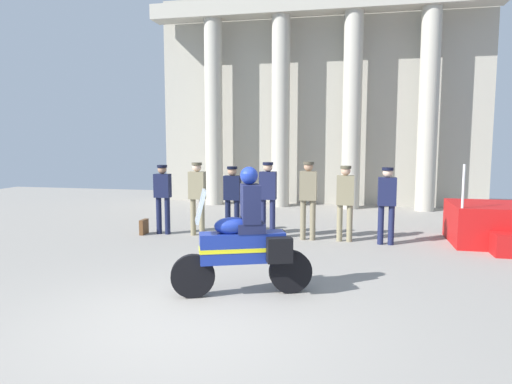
{
  "coord_description": "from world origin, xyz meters",
  "views": [
    {
      "loc": [
        2.03,
        -5.29,
        2.3
      ],
      "look_at": [
        0.2,
        3.12,
        1.31
      ],
      "focal_mm": 32.59,
      "sensor_mm": 36.0,
      "label": 1
    }
  ],
  "objects_px": {
    "officer_in_row_1": "(197,193)",
    "officer_in_row_4": "(308,194)",
    "officer_in_row_6": "(387,199)",
    "officer_in_row_5": "(345,197)",
    "briefcase_on_ground": "(144,227)",
    "motorcycle_with_rider": "(247,242)",
    "officer_in_row_0": "(163,193)",
    "officer_in_row_2": "(232,196)",
    "officer_in_row_3": "(268,194)"
  },
  "relations": [
    {
      "from": "officer_in_row_1",
      "to": "officer_in_row_4",
      "type": "distance_m",
      "value": 2.62
    },
    {
      "from": "officer_in_row_4",
      "to": "officer_in_row_6",
      "type": "relative_size",
      "value": 1.06
    },
    {
      "from": "officer_in_row_5",
      "to": "officer_in_row_4",
      "type": "bearing_deg",
      "value": -0.32
    },
    {
      "from": "officer_in_row_6",
      "to": "briefcase_on_ground",
      "type": "xyz_separation_m",
      "value": [
        -5.65,
        -0.11,
        -0.81
      ]
    },
    {
      "from": "briefcase_on_ground",
      "to": "motorcycle_with_rider",
      "type": "bearing_deg",
      "value": -47.17
    },
    {
      "from": "officer_in_row_6",
      "to": "briefcase_on_ground",
      "type": "bearing_deg",
      "value": -0.22
    },
    {
      "from": "officer_in_row_6",
      "to": "officer_in_row_4",
      "type": "bearing_deg",
      "value": -5.18
    },
    {
      "from": "officer_in_row_0",
      "to": "officer_in_row_1",
      "type": "bearing_deg",
      "value": -179.72
    },
    {
      "from": "officer_in_row_2",
      "to": "officer_in_row_4",
      "type": "relative_size",
      "value": 0.93
    },
    {
      "from": "officer_in_row_1",
      "to": "officer_in_row_5",
      "type": "distance_m",
      "value": 3.45
    },
    {
      "from": "officer_in_row_2",
      "to": "officer_in_row_6",
      "type": "relative_size",
      "value": 0.98
    },
    {
      "from": "officer_in_row_5",
      "to": "briefcase_on_ground",
      "type": "distance_m",
      "value": 4.83
    },
    {
      "from": "officer_in_row_0",
      "to": "officer_in_row_5",
      "type": "xyz_separation_m",
      "value": [
        4.31,
        0.1,
        0.01
      ]
    },
    {
      "from": "officer_in_row_4",
      "to": "motorcycle_with_rider",
      "type": "height_order",
      "value": "motorcycle_with_rider"
    },
    {
      "from": "officer_in_row_0",
      "to": "officer_in_row_3",
      "type": "bearing_deg",
      "value": 179.12
    },
    {
      "from": "officer_in_row_4",
      "to": "briefcase_on_ground",
      "type": "distance_m",
      "value": 4.04
    },
    {
      "from": "officer_in_row_3",
      "to": "motorcycle_with_rider",
      "type": "distance_m",
      "value": 3.92
    },
    {
      "from": "officer_in_row_1",
      "to": "briefcase_on_ground",
      "type": "bearing_deg",
      "value": 5.62
    },
    {
      "from": "officer_in_row_4",
      "to": "motorcycle_with_rider",
      "type": "distance_m",
      "value": 3.99
    },
    {
      "from": "officer_in_row_2",
      "to": "officer_in_row_4",
      "type": "distance_m",
      "value": 1.76
    },
    {
      "from": "officer_in_row_1",
      "to": "officer_in_row_2",
      "type": "height_order",
      "value": "officer_in_row_1"
    },
    {
      "from": "officer_in_row_5",
      "to": "motorcycle_with_rider",
      "type": "distance_m",
      "value": 4.18
    },
    {
      "from": "officer_in_row_2",
      "to": "officer_in_row_3",
      "type": "height_order",
      "value": "officer_in_row_3"
    },
    {
      "from": "officer_in_row_0",
      "to": "officer_in_row_2",
      "type": "distance_m",
      "value": 1.73
    },
    {
      "from": "officer_in_row_2",
      "to": "officer_in_row_5",
      "type": "bearing_deg",
      "value": -179.75
    },
    {
      "from": "briefcase_on_ground",
      "to": "officer_in_row_1",
      "type": "bearing_deg",
      "value": 6.95
    },
    {
      "from": "motorcycle_with_rider",
      "to": "briefcase_on_ground",
      "type": "distance_m",
      "value": 5.12
    },
    {
      "from": "officer_in_row_0",
      "to": "officer_in_row_4",
      "type": "relative_size",
      "value": 0.94
    },
    {
      "from": "officer_in_row_6",
      "to": "officer_in_row_0",
      "type": "bearing_deg",
      "value": -1.62
    },
    {
      "from": "officer_in_row_5",
      "to": "motorcycle_with_rider",
      "type": "bearing_deg",
      "value": 70.51
    },
    {
      "from": "officer_in_row_3",
      "to": "officer_in_row_1",
      "type": "bearing_deg",
      "value": -1.47
    },
    {
      "from": "officer_in_row_5",
      "to": "officer_in_row_6",
      "type": "xyz_separation_m",
      "value": [
        0.89,
        -0.13,
        -0.01
      ]
    },
    {
      "from": "officer_in_row_3",
      "to": "officer_in_row_6",
      "type": "distance_m",
      "value": 2.63
    },
    {
      "from": "officer_in_row_1",
      "to": "officer_in_row_3",
      "type": "xyz_separation_m",
      "value": [
        1.71,
        -0.0,
        0.02
      ]
    },
    {
      "from": "officer_in_row_2",
      "to": "officer_in_row_1",
      "type": "bearing_deg",
      "value": -0.83
    },
    {
      "from": "officer_in_row_4",
      "to": "officer_in_row_6",
      "type": "height_order",
      "value": "officer_in_row_4"
    },
    {
      "from": "motorcycle_with_rider",
      "to": "officer_in_row_6",
      "type": "bearing_deg",
      "value": -141.08
    },
    {
      "from": "officer_in_row_2",
      "to": "officer_in_row_3",
      "type": "relative_size",
      "value": 0.94
    },
    {
      "from": "officer_in_row_4",
      "to": "briefcase_on_ground",
      "type": "xyz_separation_m",
      "value": [
        -3.93,
        -0.22,
        -0.88
      ]
    },
    {
      "from": "motorcycle_with_rider",
      "to": "officer_in_row_3",
      "type": "bearing_deg",
      "value": -104.94
    },
    {
      "from": "officer_in_row_1",
      "to": "officer_in_row_2",
      "type": "distance_m",
      "value": 0.86
    },
    {
      "from": "officer_in_row_0",
      "to": "officer_in_row_4",
      "type": "height_order",
      "value": "officer_in_row_4"
    },
    {
      "from": "briefcase_on_ground",
      "to": "officer_in_row_0",
      "type": "bearing_deg",
      "value": 16.92
    },
    {
      "from": "officer_in_row_3",
      "to": "motorcycle_with_rider",
      "type": "relative_size",
      "value": 0.89
    },
    {
      "from": "officer_in_row_3",
      "to": "officer_in_row_5",
      "type": "distance_m",
      "value": 1.74
    },
    {
      "from": "officer_in_row_2",
      "to": "briefcase_on_ground",
      "type": "bearing_deg",
      "value": 3.08
    },
    {
      "from": "officer_in_row_0",
      "to": "officer_in_row_5",
      "type": "height_order",
      "value": "officer_in_row_5"
    },
    {
      "from": "officer_in_row_6",
      "to": "officer_in_row_2",
      "type": "bearing_deg",
      "value": -2.29
    },
    {
      "from": "officer_in_row_0",
      "to": "motorcycle_with_rider",
      "type": "height_order",
      "value": "motorcycle_with_rider"
    },
    {
      "from": "officer_in_row_3",
      "to": "officer_in_row_4",
      "type": "bearing_deg",
      "value": -177.05
    }
  ]
}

